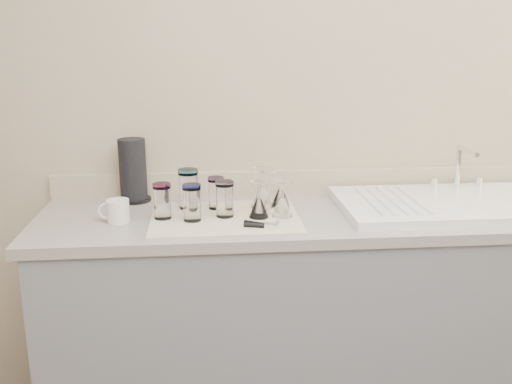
{
  "coord_description": "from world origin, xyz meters",
  "views": [
    {
      "loc": [
        -0.38,
        -0.88,
        1.56
      ],
      "look_at": [
        -0.2,
        1.15,
        1.0
      ],
      "focal_mm": 40.0,
      "sensor_mm": 36.0,
      "label": 1
    }
  ],
  "objects": [
    {
      "name": "room_envelope",
      "position": [
        0.0,
        0.0,
        1.56
      ],
      "size": [
        3.54,
        3.5,
        2.52
      ],
      "color": "#505055",
      "rests_on": "ground"
    },
    {
      "name": "counter_unit",
      "position": [
        0.0,
        1.2,
        0.45
      ],
      "size": [
        2.06,
        0.62,
        0.9
      ],
      "color": "slate",
      "rests_on": "ground"
    },
    {
      "name": "sink_unit",
      "position": [
        0.55,
        1.2,
        0.92
      ],
      "size": [
        0.82,
        0.5,
        0.22
      ],
      "color": "white",
      "rests_on": "counter_unit"
    },
    {
      "name": "dish_towel",
      "position": [
        -0.32,
        1.15,
        0.9
      ],
      "size": [
        0.55,
        0.42,
        0.01
      ],
      "primitive_type": "cube",
      "color": "silver",
      "rests_on": "counter_unit"
    },
    {
      "name": "tumbler_cyan",
      "position": [
        -0.45,
        1.27,
        0.99
      ],
      "size": [
        0.08,
        0.08,
        0.16
      ],
      "color": "white",
      "rests_on": "dish_towel"
    },
    {
      "name": "tumbler_purple",
      "position": [
        -0.35,
        1.26,
        0.97
      ],
      "size": [
        0.06,
        0.06,
        0.13
      ],
      "color": "white",
      "rests_on": "dish_towel"
    },
    {
      "name": "tumbler_magenta",
      "position": [
        -0.54,
        1.15,
        0.98
      ],
      "size": [
        0.07,
        0.07,
        0.13
      ],
      "color": "white",
      "rests_on": "dish_towel"
    },
    {
      "name": "tumbler_blue",
      "position": [
        -0.44,
        1.11,
        0.98
      ],
      "size": [
        0.07,
        0.07,
        0.14
      ],
      "color": "white",
      "rests_on": "dish_towel"
    },
    {
      "name": "tumbler_lavender",
      "position": [
        -0.32,
        1.15,
        0.98
      ],
      "size": [
        0.07,
        0.07,
        0.14
      ],
      "color": "white",
      "rests_on": "dish_towel"
    },
    {
      "name": "goblet_back_left",
      "position": [
        -0.17,
        1.25,
        0.96
      ],
      "size": [
        0.09,
        0.09,
        0.16
      ],
      "color": "white",
      "rests_on": "dish_towel"
    },
    {
      "name": "goblet_back_right",
      "position": [
        -0.09,
        1.27,
        0.95
      ],
      "size": [
        0.07,
        0.07,
        0.13
      ],
      "color": "white",
      "rests_on": "dish_towel"
    },
    {
      "name": "goblet_front_left",
      "position": [
        -0.19,
        1.13,
        0.95
      ],
      "size": [
        0.08,
        0.08,
        0.13
      ],
      "color": "white",
      "rests_on": "dish_towel"
    },
    {
      "name": "goblet_front_right",
      "position": [
        -0.1,
        1.13,
        0.96
      ],
      "size": [
        0.08,
        0.08,
        0.14
      ],
      "color": "white",
      "rests_on": "dish_towel"
    },
    {
      "name": "can_opener",
      "position": [
        -0.19,
        1.01,
        0.92
      ],
      "size": [
        0.13,
        0.08,
        0.02
      ],
      "color": "silver",
      "rests_on": "dish_towel"
    },
    {
      "name": "white_mug",
      "position": [
        -0.71,
        1.15,
        0.94
      ],
      "size": [
        0.12,
        0.08,
        0.08
      ],
      "color": "white",
      "rests_on": "counter_unit"
    },
    {
      "name": "paper_towel_roll",
      "position": [
        -0.68,
        1.42,
        1.03
      ],
      "size": [
        0.14,
        0.14,
        0.26
      ],
      "color": "black",
      "rests_on": "counter_unit"
    }
  ]
}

